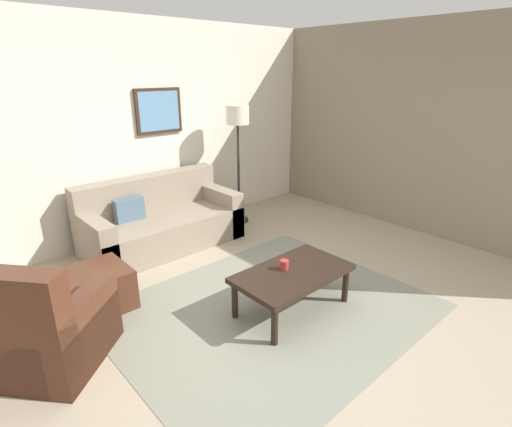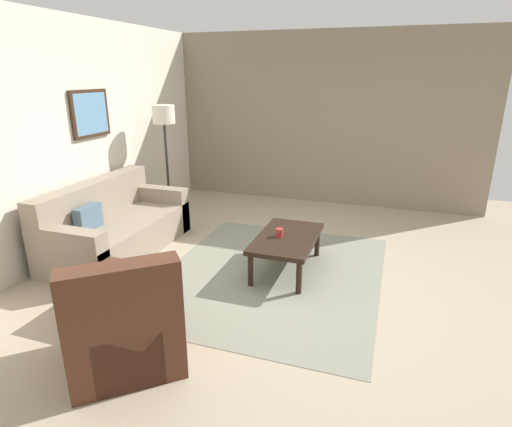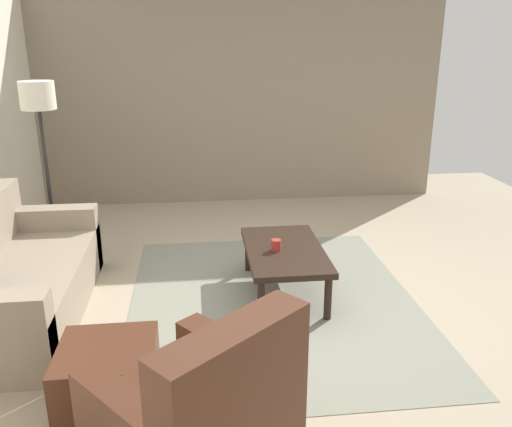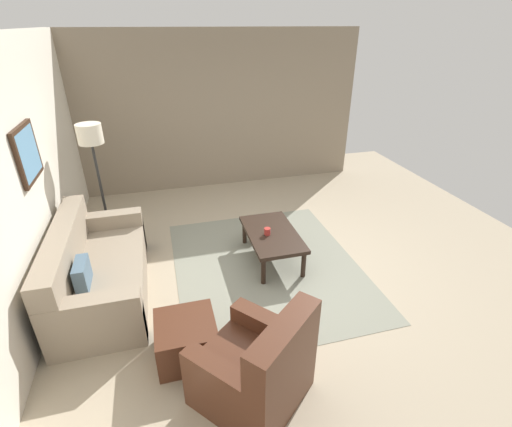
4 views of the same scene
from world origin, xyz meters
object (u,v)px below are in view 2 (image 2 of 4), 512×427
object	(u,v)px
coffee_table	(287,240)
armchair_leather	(125,330)
cup	(279,233)
lamp_standing	(164,126)
ottoman	(118,292)
couch_main	(113,228)
framed_artwork	(90,114)

from	to	relation	value
coffee_table	armchair_leather	bearing A→B (deg)	159.64
armchair_leather	coffee_table	distance (m)	2.12
cup	lamp_standing	distance (m)	2.56
coffee_table	lamp_standing	xyz separation A→B (m)	(1.14, 2.15, 1.05)
cup	armchair_leather	bearing A→B (deg)	161.34
ottoman	lamp_standing	xyz separation A→B (m)	(2.49, 0.88, 1.21)
couch_main	lamp_standing	xyz separation A→B (m)	(1.31, -0.05, 1.11)
ottoman	coffee_table	size ratio (longest dim) A/B	0.51
couch_main	coffee_table	xyz separation A→B (m)	(0.18, -2.21, 0.06)
framed_artwork	armchair_leather	bearing A→B (deg)	-138.93
cup	framed_artwork	xyz separation A→B (m)	(0.22, 2.55, 1.20)
ottoman	framed_artwork	world-z (taller)	framed_artwork
couch_main	lamp_standing	size ratio (longest dim) A/B	1.14
couch_main	lamp_standing	distance (m)	1.72
cup	framed_artwork	size ratio (longest dim) A/B	0.14
framed_artwork	couch_main	bearing A→B (deg)	-130.56
couch_main	cup	size ratio (longest dim) A/B	21.14
ottoman	armchair_leather	bearing A→B (deg)	-139.73
coffee_table	couch_main	bearing A→B (deg)	94.56
cup	lamp_standing	world-z (taller)	lamp_standing
armchair_leather	framed_artwork	bearing A→B (deg)	41.07
armchair_leather	lamp_standing	bearing A→B (deg)	24.39
cup	ottoman	bearing A→B (deg)	137.86
ottoman	cup	world-z (taller)	cup
couch_main	lamp_standing	bearing A→B (deg)	-2.36
armchair_leather	coffee_table	bearing A→B (deg)	-20.36
armchair_leather	cup	distance (m)	2.06
coffee_table	ottoman	bearing A→B (deg)	136.78
ottoman	framed_artwork	size ratio (longest dim) A/B	0.86
couch_main	ottoman	size ratio (longest dim) A/B	3.49
couch_main	framed_artwork	distance (m)	1.47
coffee_table	lamp_standing	size ratio (longest dim) A/B	0.64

